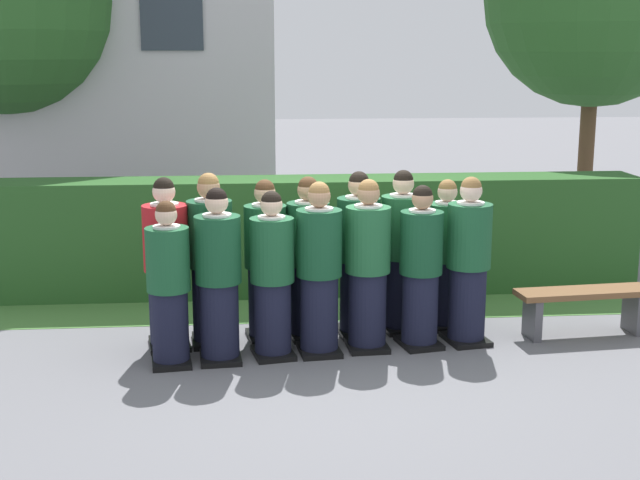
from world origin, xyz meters
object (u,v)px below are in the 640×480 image
student_front_row_2 (272,279)px  student_rear_row_5 (402,255)px  student_rear_row_4 (358,258)px  student_front_row_0 (169,288)px  student_front_row_4 (368,269)px  student_front_row_3 (319,273)px  student_front_row_6 (468,265)px  student_front_row_1 (219,279)px  student_rear_row_1 (211,263)px  student_rear_row_6 (445,258)px  student_front_row_5 (421,271)px  student_in_red_blazer (167,267)px  wooden_bench (584,302)px  student_rear_row_3 (308,262)px  student_rear_row_2 (266,264)px

student_front_row_2 → student_rear_row_5: student_rear_row_5 is taller
student_rear_row_4 → student_front_row_0: bearing=-157.9°
student_front_row_4 → student_rear_row_4: bearing=94.5°
student_front_row_3 → student_front_row_6: student_front_row_6 is taller
student_front_row_1 → student_rear_row_1: 0.51m
student_front_row_0 → student_rear_row_6: bearing=18.0°
student_front_row_3 → student_front_row_0: bearing=-171.7°
student_rear_row_1 → student_rear_row_5: bearing=7.9°
student_front_row_0 → student_front_row_2: size_ratio=0.97×
student_front_row_2 → student_rear_row_5: bearing=27.2°
student_front_row_5 → student_in_red_blazer: student_in_red_blazer is taller
student_front_row_1 → student_rear_row_6: bearing=19.6°
student_front_row_0 → student_front_row_3: bearing=8.3°
student_front_row_4 → wooden_bench: student_front_row_4 is taller
student_rear_row_1 → student_front_row_3: bearing=-19.7°
student_in_red_blazer → wooden_bench: (4.17, 0.00, -0.45)m
student_front_row_3 → student_rear_row_3: size_ratio=1.01×
student_rear_row_4 → wooden_bench: size_ratio=1.17×
student_front_row_3 → student_in_red_blazer: bearing=168.5°
student_front_row_6 → student_rear_row_4: student_rear_row_4 is taller
student_front_row_2 → student_front_row_1: bearing=-171.5°
student_rear_row_5 → wooden_bench: (1.82, -0.34, -0.45)m
student_front_row_4 → student_rear_row_5: student_rear_row_5 is taller
student_front_row_0 → student_rear_row_1: student_rear_row_1 is taller
student_front_row_1 → student_rear_row_2: (0.45, 0.59, -0.01)m
student_front_row_1 → wooden_bench: student_front_row_1 is taller
student_front_row_0 → student_rear_row_1: bearing=58.0°
wooden_bench → student_front_row_4: bearing=-174.9°
wooden_bench → student_rear_row_3: bearing=176.1°
student_front_row_5 → student_front_row_6: size_ratio=0.96×
student_rear_row_5 → student_rear_row_6: bearing=7.0°
student_front_row_3 → student_front_row_6: (1.48, 0.19, 0.00)m
student_rear_row_2 → student_front_row_3: bearing=-42.9°
student_front_row_0 → student_front_row_6: (2.87, 0.39, 0.06)m
student_rear_row_6 → student_rear_row_2: bearing=-172.8°
student_rear_row_2 → student_rear_row_4: student_rear_row_4 is taller
student_front_row_3 → student_rear_row_6: student_front_row_3 is taller
student_front_row_6 → wooden_bench: bearing=4.9°
student_in_red_blazer → student_rear_row_6: student_in_red_blazer is taller
student_rear_row_1 → student_front_row_1: bearing=-79.6°
student_front_row_6 → student_rear_row_6: (-0.11, 0.50, -0.05)m
student_front_row_1 → student_rear_row_3: size_ratio=1.00×
student_rear_row_1 → student_rear_row_2: size_ratio=1.05×
student_front_row_4 → student_rear_row_3: (-0.54, 0.39, -0.01)m
student_front_row_2 → student_front_row_4: size_ratio=0.95×
student_front_row_1 → student_rear_row_5: 2.00m
student_front_row_3 → student_rear_row_6: (1.37, 0.69, -0.05)m
student_rear_row_3 → student_rear_row_5: (0.97, 0.15, 0.02)m
student_rear_row_2 → wooden_bench: 3.24m
student_rear_row_4 → student_rear_row_1: bearing=-173.4°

